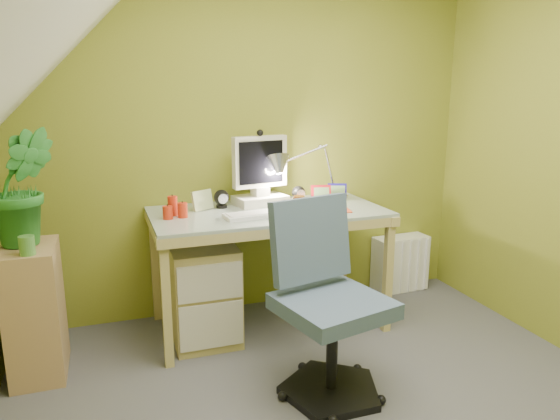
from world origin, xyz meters
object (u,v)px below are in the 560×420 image
object	(u,v)px
desk	(268,269)
potted_plant	(22,187)
side_ledge	(35,311)
desk_lamp	(322,160)
radiator	(400,263)
monitor	(260,165)
task_chair	(333,302)

from	to	relation	value
desk	potted_plant	bearing A→B (deg)	-176.13
desk	side_ledge	size ratio (longest dim) A/B	2.01
desk	desk_lamp	size ratio (longest dim) A/B	2.62
side_ledge	desk	bearing A→B (deg)	6.89
desk_lamp	radiator	bearing A→B (deg)	10.26
desk_lamp	desk	bearing A→B (deg)	-155.02
monitor	desk	bearing A→B (deg)	-100.60
desk	side_ledge	bearing A→B (deg)	-174.10
radiator	monitor	bearing A→B (deg)	-178.83
task_chair	desk_lamp	bearing A→B (deg)	56.45
side_ledge	radiator	distance (m)	2.61
desk_lamp	radiator	world-z (taller)	desk_lamp
side_ledge	potted_plant	world-z (taller)	potted_plant
monitor	side_ledge	xyz separation A→B (m)	(-1.40, -0.35, -0.69)
radiator	potted_plant	bearing A→B (deg)	-174.61
monitor	task_chair	xyz separation A→B (m)	(0.06, -1.06, -0.55)
side_ledge	potted_plant	size ratio (longest dim) A/B	1.18
radiator	task_chair	bearing A→B (deg)	-137.09
desk	monitor	size ratio (longest dim) A/B	2.79
side_ledge	radiator	world-z (taller)	side_ledge
monitor	side_ledge	world-z (taller)	monitor
desk_lamp	potted_plant	xyz separation A→B (m)	(-1.85, -0.30, -0.03)
potted_plant	radiator	bearing A→B (deg)	8.60
desk	monitor	xyz separation A→B (m)	(0.00, 0.18, 0.67)
side_ledge	monitor	bearing A→B (deg)	14.02
desk_lamp	side_ledge	size ratio (longest dim) A/B	0.77
potted_plant	task_chair	bearing A→B (deg)	-27.64
task_chair	radiator	size ratio (longest dim) A/B	2.39
potted_plant	task_chair	distance (m)	1.74
potted_plant	desk	bearing A→B (deg)	4.86
potted_plant	radiator	world-z (taller)	potted_plant
potted_plant	radiator	xyz separation A→B (m)	(2.57, 0.39, -0.84)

